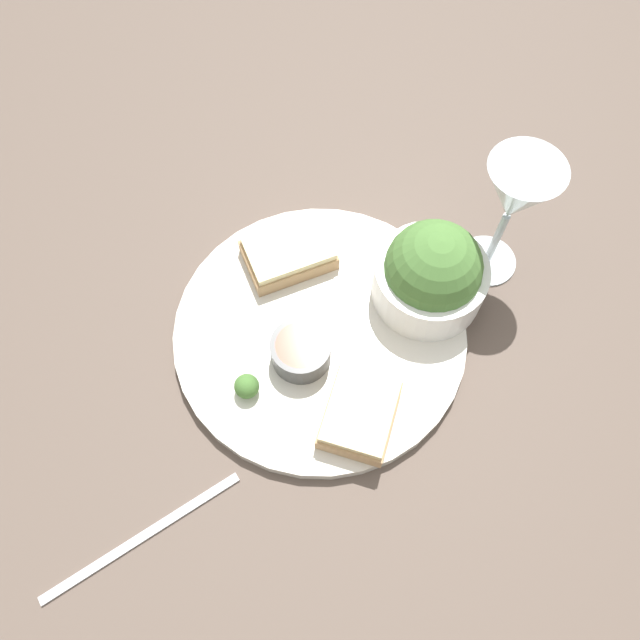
# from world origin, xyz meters

# --- Properties ---
(ground_plane) EXTENTS (4.00, 4.00, 0.00)m
(ground_plane) POSITION_xyz_m (0.00, 0.00, 0.00)
(ground_plane) COLOR brown
(dinner_plate) EXTENTS (0.29, 0.29, 0.01)m
(dinner_plate) POSITION_xyz_m (0.00, 0.00, 0.01)
(dinner_plate) COLOR silver
(dinner_plate) RESTS_ON ground_plane
(salad_bowl) EXTENTS (0.11, 0.11, 0.10)m
(salad_bowl) POSITION_xyz_m (-0.11, 0.03, 0.05)
(salad_bowl) COLOR white
(salad_bowl) RESTS_ON dinner_plate
(sauce_ramekin) EXTENTS (0.06, 0.06, 0.03)m
(sauce_ramekin) POSITION_xyz_m (0.03, 0.01, 0.03)
(sauce_ramekin) COLOR #4C4C4C
(sauce_ramekin) RESTS_ON dinner_plate
(cheese_toast_near) EXTENTS (0.10, 0.08, 0.03)m
(cheese_toast_near) POSITION_xyz_m (-0.02, -0.08, 0.03)
(cheese_toast_near) COLOR tan
(cheese_toast_near) RESTS_ON dinner_plate
(cheese_toast_far) EXTENTS (0.10, 0.10, 0.03)m
(cheese_toast_far) POSITION_xyz_m (0.03, 0.09, 0.03)
(cheese_toast_far) COLOR tan
(cheese_toast_far) RESTS_ON dinner_plate
(wine_glass) EXTENTS (0.07, 0.07, 0.15)m
(wine_glass) POSITION_xyz_m (-0.19, 0.04, 0.11)
(wine_glass) COLOR silver
(wine_glass) RESTS_ON ground_plane
(garnish) EXTENTS (0.02, 0.02, 0.02)m
(garnish) POSITION_xyz_m (0.09, 0.01, 0.03)
(garnish) COLOR #477533
(garnish) RESTS_ON dinner_plate
(fork) EXTENTS (0.19, 0.02, 0.01)m
(fork) POSITION_xyz_m (0.24, 0.06, 0.00)
(fork) COLOR silver
(fork) RESTS_ON ground_plane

